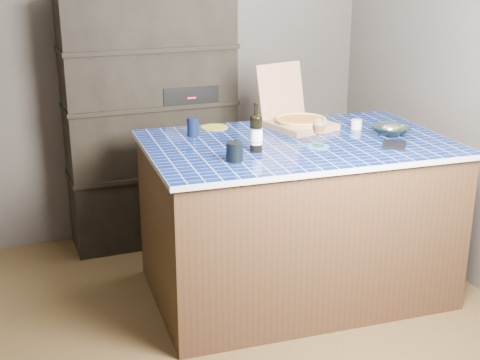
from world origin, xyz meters
name	(u,v)px	position (x,y,z in m)	size (l,w,h in m)	color
room	(222,124)	(0.00, 0.00, 1.25)	(3.50, 3.50, 3.50)	#503C22
shelving_unit	(151,123)	(0.00, 1.53, 0.90)	(1.20, 0.41, 1.80)	black
kitchen_island	(296,218)	(0.63, 0.39, 0.50)	(1.88, 1.26, 1.00)	#45281B
pizza_box	(299,119)	(0.78, 0.69, 1.05)	(0.45, 0.51, 0.39)	tan
mead_bottle	(256,133)	(0.31, 0.28, 1.11)	(0.08, 0.08, 0.28)	black
teal_trivet	(318,146)	(0.68, 0.24, 1.00)	(0.13, 0.13, 0.01)	teal
wine_glass	(319,127)	(0.68, 0.24, 1.11)	(0.07, 0.07, 0.17)	white
tumbler	(235,152)	(0.13, 0.16, 1.05)	(0.09, 0.09, 0.10)	black
dvd_case	(395,145)	(1.11, 0.10, 1.00)	(0.13, 0.18, 0.01)	black
bowl	(391,130)	(1.24, 0.33, 1.02)	(0.22, 0.22, 0.05)	black
foil_contents	(391,128)	(1.24, 0.33, 1.04)	(0.13, 0.11, 0.06)	silver
white_jar	(356,124)	(1.11, 0.53, 1.03)	(0.07, 0.07, 0.06)	white
navy_cup	(193,127)	(0.08, 0.75, 1.05)	(0.07, 0.07, 0.11)	black
green_trivet	(214,127)	(0.27, 0.89, 1.00)	(0.18, 0.18, 0.01)	#919E22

